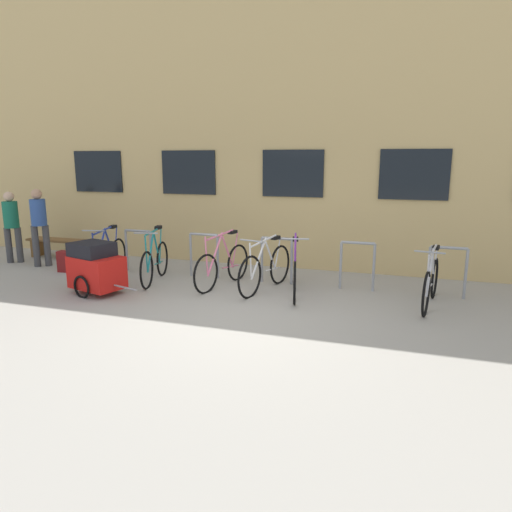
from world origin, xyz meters
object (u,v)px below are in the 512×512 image
object	(u,v)px
bicycle_teal	(155,261)
person_browsing	(11,222)
bicycle_pink	(223,265)
backpack	(65,261)
bicycle_silver	(431,283)
bicycle_blue	(107,258)
bike_trailer	(96,267)
wooden_bench	(56,244)
person_by_bench	(39,222)
bicycle_white	(266,268)
bicycle_purple	(295,273)

from	to	relation	value
bicycle_teal	person_browsing	bearing A→B (deg)	173.22
bicycle_pink	backpack	xyz separation A→B (m)	(-3.56, -0.00, -0.17)
bicycle_teal	bicycle_silver	bearing A→B (deg)	0.39
bicycle_blue	bike_trailer	xyz separation A→B (m)	(0.54, -1.06, 0.08)
bicycle_teal	backpack	world-z (taller)	bicycle_teal
wooden_bench	person_by_bench	world-z (taller)	person_by_bench
bicycle_blue	wooden_bench	size ratio (longest dim) A/B	1.21
bicycle_white	wooden_bench	world-z (taller)	bicycle_white
bike_trailer	person_browsing	size ratio (longest dim) A/B	0.92
wooden_bench	person_browsing	size ratio (longest dim) A/B	0.89
bike_trailer	wooden_bench	size ratio (longest dim) A/B	1.03
bicycle_silver	bicycle_purple	xyz separation A→B (m)	(-2.21, -0.09, 0.01)
person_by_bench	person_browsing	size ratio (longest dim) A/B	1.05
bicycle_white	bike_trailer	xyz separation A→B (m)	(-2.77, -1.13, 0.07)
bicycle_silver	backpack	distance (m)	7.18
wooden_bench	bike_trailer	bearing A→B (deg)	-38.39
bicycle_silver	backpack	bearing A→B (deg)	179.52
bicycle_silver	bicycle_teal	distance (m)	4.99
bicycle_teal	bike_trailer	xyz separation A→B (m)	(-0.56, -1.03, 0.07)
bike_trailer	backpack	xyz separation A→B (m)	(-1.63, 1.13, -0.24)
bicycle_blue	person_browsing	xyz separation A→B (m)	(-2.81, 0.44, 0.54)
bicycle_blue	backpack	distance (m)	1.11
bicycle_silver	bicycle_white	world-z (taller)	bicycle_white
bicycle_blue	bicycle_teal	bearing A→B (deg)	-1.36
bike_trailer	person_browsing	distance (m)	3.69
bicycle_white	bicycle_silver	bearing A→B (deg)	-1.27
bicycle_purple	bike_trailer	bearing A→B (deg)	-163.75
bicycle_white	backpack	xyz separation A→B (m)	(-4.40, -0.00, -0.18)
bicycle_purple	bike_trailer	world-z (taller)	bicycle_purple
bicycle_blue	bicycle_white	size ratio (longest dim) A/B	0.97
bicycle_purple	backpack	world-z (taller)	bicycle_purple
wooden_bench	bicycle_silver	bearing A→B (deg)	-7.94
bicycle_teal	backpack	xyz separation A→B (m)	(-2.19, 0.09, -0.17)
bicycle_blue	bicycle_pink	bearing A→B (deg)	1.70
person_by_bench	person_browsing	distance (m)	0.89
bicycle_white	bicycle_purple	bearing A→B (deg)	-14.98
bicycle_silver	bicycle_purple	size ratio (longest dim) A/B	1.06
bicycle_purple	bike_trailer	xyz separation A→B (m)	(-3.34, -0.97, 0.07)
backpack	bicycle_silver	bearing A→B (deg)	-5.67
person_by_bench	bicycle_pink	bearing A→B (deg)	-3.36
bicycle_teal	bicycle_blue	world-z (taller)	bicycle_teal
bicycle_silver	bicycle_teal	bearing A→B (deg)	-179.61
bike_trailer	wooden_bench	distance (m)	3.60
wooden_bench	person_by_bench	size ratio (longest dim) A/B	0.85
bicycle_blue	wooden_bench	world-z (taller)	bicycle_blue
wooden_bench	bicycle_blue	bearing A→B (deg)	-27.26
bicycle_teal	bicycle_blue	size ratio (longest dim) A/B	0.96
bicycle_pink	person_browsing	distance (m)	5.32
bicycle_purple	wooden_bench	size ratio (longest dim) A/B	1.15
bicycle_teal	bike_trailer	bearing A→B (deg)	-118.67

